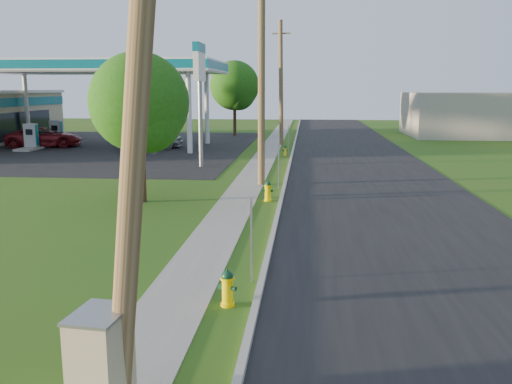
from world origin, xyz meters
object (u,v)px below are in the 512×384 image
(utility_pole_far, at_px, (281,83))
(utility_cabinet, at_px, (101,364))
(fuel_pump_ne, at_px, (152,141))
(hydrant_mid, at_px, (268,191))
(fuel_pump_se, at_px, (167,136))
(utility_pole_mid, at_px, (261,76))
(tree_lot, at_px, (235,87))
(hydrant_far, at_px, (285,151))
(car_silver, at_px, (151,137))
(utility_pole_near, at_px, (139,57))
(hydrant_near, at_px, (227,288))
(car_red, at_px, (44,137))
(tree_verge, at_px, (141,106))
(price_pylon, at_px, (199,69))
(fuel_pump_sw, at_px, (56,135))
(fuel_pump_nw, at_px, (31,140))

(utility_pole_far, xyz_separation_m, utility_cabinet, (-0.64, -36.15, -4.05))
(fuel_pump_ne, height_order, hydrant_mid, fuel_pump_ne)
(fuel_pump_se, bearing_deg, utility_pole_mid, -62.37)
(tree_lot, distance_m, hydrant_far, 16.34)
(car_silver, bearing_deg, fuel_pump_se, -18.24)
(utility_pole_near, distance_m, hydrant_near, 5.83)
(utility_pole_far, bearing_deg, car_red, -169.36)
(fuel_pump_ne, bearing_deg, utility_cabinet, -75.15)
(tree_verge, distance_m, car_red, 23.45)
(fuel_pump_se, bearing_deg, fuel_pump_ne, -90.00)
(tree_verge, bearing_deg, utility_pole_mid, 45.24)
(tree_verge, relative_size, car_silver, 1.24)
(car_red, bearing_deg, price_pylon, -138.68)
(utility_pole_near, relative_size, tree_lot, 1.37)
(fuel_pump_sw, distance_m, tree_lot, 16.52)
(fuel_pump_ne, distance_m, car_red, 9.00)
(utility_cabinet, bearing_deg, price_pylon, 97.84)
(fuel_pump_sw, bearing_deg, tree_verge, -57.33)
(utility_pole_near, relative_size, hydrant_near, 11.95)
(utility_pole_mid, xyz_separation_m, hydrant_near, (0.50, -14.22, -4.57))
(fuel_pump_ne, relative_size, car_silver, 0.68)
(utility_pole_mid, distance_m, tree_verge, 6.16)
(utility_pole_mid, distance_m, fuel_pump_sw, 25.05)
(price_pylon, bearing_deg, hydrant_mid, -63.89)
(fuel_pump_nw, distance_m, fuel_pump_se, 9.85)
(fuel_pump_se, xyz_separation_m, utility_cabinet, (8.26, -35.15, 0.03))
(fuel_pump_sw, xyz_separation_m, fuel_pump_se, (9.00, 0.00, 0.00))
(utility_pole_mid, height_order, car_silver, utility_pole_mid)
(utility_pole_mid, height_order, tree_verge, utility_pole_mid)
(fuel_pump_se, bearing_deg, utility_cabinet, -76.78)
(tree_lot, xyz_separation_m, car_red, (-13.13, -11.41, -3.71))
(fuel_pump_se, bearing_deg, fuel_pump_nw, -156.04)
(utility_pole_near, height_order, price_pylon, utility_pole_near)
(price_pylon, bearing_deg, utility_pole_far, 72.67)
(price_pylon, bearing_deg, utility_cabinet, -82.16)
(fuel_pump_se, distance_m, car_red, 9.15)
(tree_verge, bearing_deg, hydrant_mid, 8.03)
(utility_pole_far, distance_m, tree_lot, 9.30)
(utility_pole_far, distance_m, fuel_pump_se, 9.84)
(fuel_pump_nw, xyz_separation_m, utility_cabinet, (17.26, -31.15, 0.03))
(fuel_pump_sw, height_order, fuel_pump_se, same)
(utility_pole_near, bearing_deg, utility_pole_far, 90.00)
(hydrant_near, xyz_separation_m, car_silver, (-10.05, 29.19, 0.41))
(fuel_pump_nw, relative_size, car_silver, 0.68)
(utility_pole_far, distance_m, hydrant_far, 8.19)
(fuel_pump_nw, height_order, tree_verge, tree_verge)
(fuel_pump_se, xyz_separation_m, tree_lot, (4.28, 9.07, 3.75))
(utility_cabinet, bearing_deg, car_silver, 105.05)
(utility_pole_near, bearing_deg, utility_cabinet, -166.74)
(utility_pole_mid, distance_m, fuel_pump_se, 19.65)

